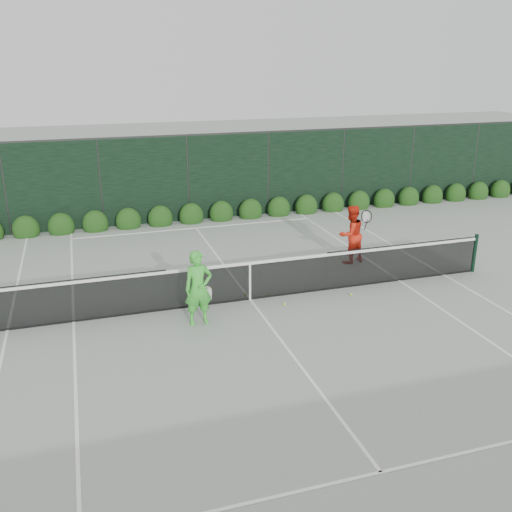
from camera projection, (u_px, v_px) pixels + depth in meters
name	position (u px, v px, depth m)	size (l,w,h in m)	color
ground	(250.00, 300.00, 13.87)	(80.00, 80.00, 0.00)	gray
tennis_net	(249.00, 279.00, 13.68)	(12.90, 0.10, 1.07)	black
player_woman	(198.00, 288.00, 12.36)	(0.66, 0.44, 1.69)	green
player_man	(351.00, 234.00, 16.12)	(0.96, 0.82, 1.67)	red
court_lines	(250.00, 299.00, 13.87)	(11.03, 23.83, 0.01)	white
windscreen_fence	(291.00, 282.00, 10.93)	(32.00, 21.07, 3.06)	black
hedge_row	(191.00, 216.00, 20.22)	(31.66, 0.65, 0.94)	#133A0F
tennis_balls	(272.00, 295.00, 14.04)	(3.28, 1.55, 0.07)	#B7E332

